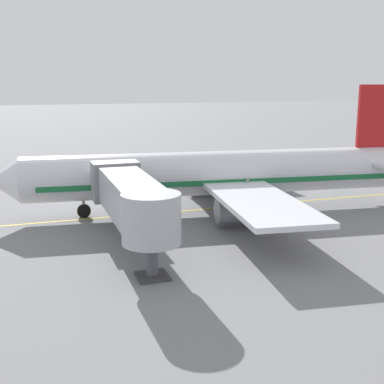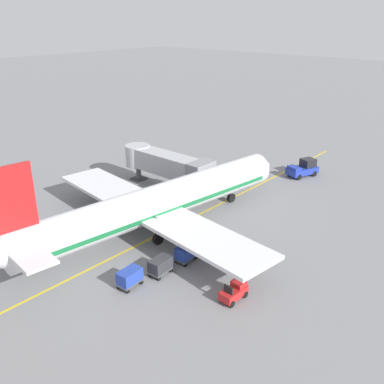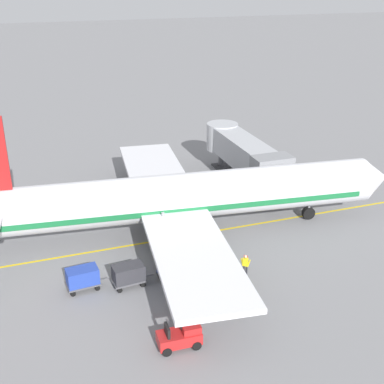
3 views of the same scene
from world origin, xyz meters
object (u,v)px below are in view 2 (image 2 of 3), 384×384
Objects in this scene: baggage_tug_lead at (234,291)px; jet_bridge at (166,164)px; baggage_cart_front at (186,252)px; pushback_tractor at (303,168)px; parked_airliner at (157,203)px; baggage_cart_second_in_train at (160,265)px; baggage_cart_third_in_train at (130,277)px; ground_crew_wing_walker at (229,238)px.

jet_bridge is at bearing 147.13° from baggage_tug_lead.
baggage_cart_front is at bearing -39.82° from jet_bridge.
pushback_tractor is 31.46m from baggage_tug_lead.
baggage_cart_second_in_train is (6.19, -5.70, -2.24)m from parked_airliner.
pushback_tractor is 1.66× the size of baggage_cart_third_in_train.
pushback_tractor is at bearing 55.55° from jet_bridge.
jet_bridge is 4.76× the size of baggage_cart_third_in_train.
ground_crew_wing_walker reaches higher than baggage_cart_third_in_train.
baggage_cart_front is at bearing -84.08° from pushback_tractor.
ground_crew_wing_walker is at bearing 74.46° from baggage_cart_front.
baggage_tug_lead is (20.97, -13.55, -2.74)m from jet_bridge.
baggage_cart_front is 3.17m from baggage_cart_second_in_train.
ground_crew_wing_walker is (2.21, 11.04, 0.00)m from baggage_cart_third_in_train.
ground_crew_wing_walker is at bearing 78.70° from baggage_cart_third_in_train.
baggage_tug_lead is at bearing -71.94° from pushback_tractor.
baggage_cart_second_in_train is at bearing -47.04° from jet_bridge.
baggage_cart_front is at bearing 86.04° from baggage_cart_second_in_train.
parked_airliner is 22.10× the size of ground_crew_wing_walker.
jet_bridge is at bearing 132.96° from baggage_cart_second_in_train.
baggage_tug_lead is at bearing 29.87° from baggage_cart_third_in_train.
baggage_tug_lead is 7.06m from baggage_cart_front.
parked_airliner reaches higher than baggage_cart_front.
baggage_cart_front is (-6.83, 1.76, 0.24)m from baggage_tug_lead.
baggage_cart_second_in_train is (2.70, -31.31, -0.15)m from pushback_tractor.
parked_airliner reaches higher than jet_bridge.
jet_bridge is 4.76× the size of baggage_cart_front.
baggage_cart_front is 1.74× the size of ground_crew_wing_walker.
baggage_cart_third_in_train is (-0.85, -6.17, 0.00)m from baggage_cart_front.
baggage_tug_lead is 1.51× the size of ground_crew_wing_walker.
baggage_cart_second_in_train is at bearing -93.96° from baggage_cart_front.
ground_crew_wing_walker is (15.49, -6.92, -2.50)m from jet_bridge.
pushback_tractor reaches higher than baggage_tug_lead.
baggage_tug_lead is (13.24, -4.30, -2.47)m from parked_airliner.
baggage_cart_front is 5.05m from ground_crew_wing_walker.
jet_bridge reaches higher than baggage_cart_third_in_train.
pushback_tractor is (11.22, 16.36, -2.36)m from jet_bridge.
baggage_cart_front is at bearing 165.55° from baggage_tug_lead.
parked_airliner is at bearing -50.10° from jet_bridge.
parked_airliner is at bearing 122.53° from baggage_cart_third_in_train.
baggage_cart_second_in_train is (-7.05, -1.40, 0.24)m from baggage_tug_lead.
pushback_tractor is 2.89× the size of ground_crew_wing_walker.
baggage_cart_front is (2.92, -28.15, -0.15)m from pushback_tractor.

